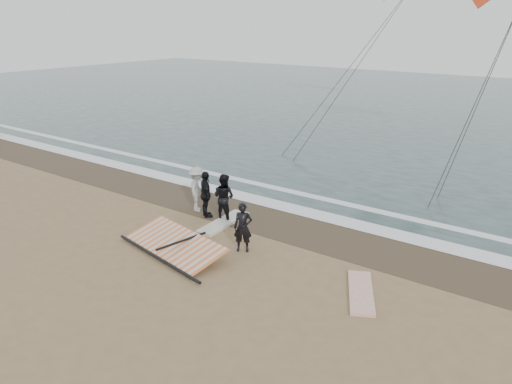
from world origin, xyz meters
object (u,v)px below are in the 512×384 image
(man_main, at_px, (243,227))
(board_cream, at_px, (224,222))
(board_white, at_px, (361,292))
(sail_rig, at_px, (177,244))

(man_main, xyz_separation_m, board_cream, (-1.92, 1.34, -0.76))
(board_white, height_order, board_cream, board_cream)
(man_main, distance_m, board_white, 4.27)
(board_white, relative_size, board_cream, 0.92)
(board_cream, distance_m, sail_rig, 2.53)
(board_white, bearing_deg, sail_rig, 161.72)
(man_main, xyz_separation_m, board_white, (4.19, -0.23, -0.77))
(man_main, bearing_deg, board_white, -32.24)
(board_white, height_order, sail_rig, sail_rig)
(board_white, bearing_deg, man_main, 149.46)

